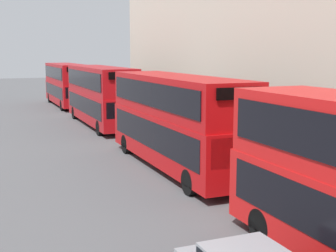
{
  "coord_description": "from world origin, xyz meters",
  "views": [
    {
      "loc": [
        -6.77,
        -1.42,
        5.35
      ],
      "look_at": [
        0.48,
        16.23,
        2.33
      ],
      "focal_mm": 50.0,
      "sensor_mm": 36.0,
      "label": 1
    }
  ],
  "objects_px": {
    "bus_third_in_queue": "(100,93)",
    "bus_trailing": "(66,83)",
    "pedestrian": "(310,184)",
    "bus_second_in_queue": "(175,118)"
  },
  "relations": [
    {
      "from": "bus_second_in_queue",
      "to": "bus_third_in_queue",
      "type": "height_order",
      "value": "bus_third_in_queue"
    },
    {
      "from": "bus_third_in_queue",
      "to": "bus_trailing",
      "type": "xyz_separation_m",
      "value": [
        -0.0,
        13.7,
        -0.05
      ]
    },
    {
      "from": "bus_third_in_queue",
      "to": "bus_trailing",
      "type": "distance_m",
      "value": 13.7
    },
    {
      "from": "bus_third_in_queue",
      "to": "pedestrian",
      "type": "xyz_separation_m",
      "value": [
        2.05,
        -20.85,
        -1.52
      ]
    },
    {
      "from": "bus_third_in_queue",
      "to": "pedestrian",
      "type": "distance_m",
      "value": 21.01
    },
    {
      "from": "bus_trailing",
      "to": "bus_second_in_queue",
      "type": "bearing_deg",
      "value": -90.0
    },
    {
      "from": "bus_trailing",
      "to": "pedestrian",
      "type": "xyz_separation_m",
      "value": [
        2.05,
        -34.56,
        -1.47
      ]
    },
    {
      "from": "bus_third_in_queue",
      "to": "bus_second_in_queue",
      "type": "bearing_deg",
      "value": -90.0
    },
    {
      "from": "bus_second_in_queue",
      "to": "pedestrian",
      "type": "relative_size",
      "value": 6.11
    },
    {
      "from": "bus_second_in_queue",
      "to": "pedestrian",
      "type": "height_order",
      "value": "bus_second_in_queue"
    }
  ]
}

